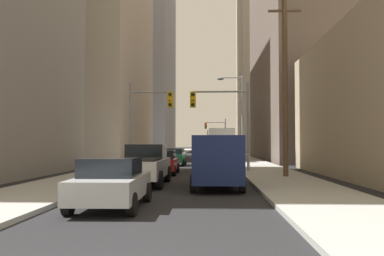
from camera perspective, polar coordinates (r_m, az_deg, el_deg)
The scene contains 18 objects.
sidewalk_left at distance 55.33m, azimuth -4.31°, elevation -4.08°, with size 3.68×160.00×0.15m, color #9E9E99.
sidewalk_right at distance 55.07m, azimuth 6.47°, elevation -4.08°, with size 3.68×160.00×0.15m, color #9E9E99.
city_bus at distance 44.58m, azimuth 3.83°, elevation -2.17°, with size 2.73×11.55×3.40m.
pickup_truck_white at distance 19.47m, azimuth -6.76°, elevation -5.13°, with size 2.20×5.41×1.90m.
cargo_van_navy at distance 17.82m, azimuth 3.48°, elevation -4.28°, with size 2.16×5.23×2.26m.
sedan_silver at distance 12.62m, azimuth -11.14°, elevation -7.48°, with size 1.95×4.23×1.52m.
sedan_red at distance 25.86m, azimuth -4.18°, elevation -4.76°, with size 1.95×4.23×1.52m.
sedan_black at distance 27.96m, azimuth 3.37°, elevation -4.56°, with size 1.95×4.21×1.52m.
sedan_green at distance 35.87m, azimuth -2.47°, elevation -4.03°, with size 1.95×4.25×1.52m.
traffic_signal_near_left at distance 27.58m, azimuth -6.05°, elevation 2.13°, with size 2.96×0.44×6.00m.
traffic_signal_near_right at distance 27.29m, azimuth 4.30°, elevation 2.27°, with size 3.95×0.44×6.00m.
traffic_signal_far_right at distance 67.56m, azimuth 3.41°, elevation -0.37°, with size 3.52×0.44×6.00m.
utility_pole_right at distance 23.26m, azimuth 12.85°, elevation 7.01°, with size 2.20×0.28×10.70m.
street_lamp_right at distance 33.37m, azimuth 6.49°, elevation 2.27°, with size 2.13×0.32×7.50m.
building_left_mid_office at distance 58.56m, azimuth -16.87°, elevation 13.39°, with size 19.38×23.99×35.09m, color #B7A893.
building_left_far_tower at distance 100.16m, azimuth -9.39°, elevation 16.40°, with size 21.68×26.45×67.49m, color #93939E.
building_right_mid_block at distance 52.75m, azimuth 17.33°, elevation 13.58°, with size 14.07×25.88×32.32m, color #66564C.
building_right_far_highrise at distance 103.55m, azimuth 12.97°, elevation 12.73°, with size 22.47×21.63×56.87m, color #B7A893.
Camera 1 is at (1.40, -4.91, 1.96)m, focal length 38.24 mm.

